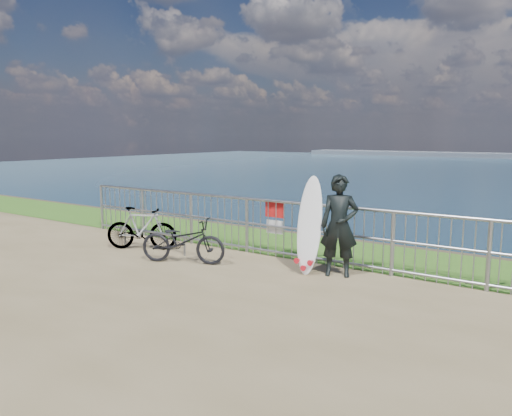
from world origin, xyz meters
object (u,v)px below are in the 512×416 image
Objects in this scene: surfer at (339,226)px; bicycle_far at (141,228)px; surfboard at (309,229)px; bicycle_near at (183,241)px.

surfer reaches higher than bicycle_far.
surfer is 1.02× the size of surfboard.
surfboard reaches higher than bicycle_near.
bicycle_near is 1.51m from bicycle_far.
bicycle_far is at bearing -174.19° from surfboard.
surfer is 1.07× the size of bicycle_near.
surfboard is at bearing -112.79° from bicycle_far.
bicycle_near is at bearing 176.33° from surfer.
surfboard is 1.14× the size of bicycle_far.
surfer is 2.91m from bicycle_near.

